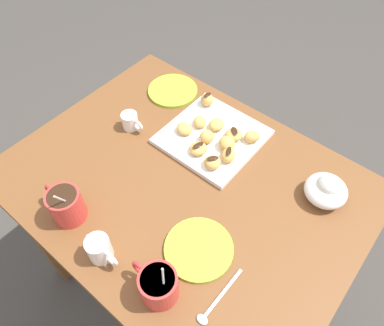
% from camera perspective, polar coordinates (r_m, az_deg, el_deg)
% --- Properties ---
extents(ground_plane, '(8.00, 8.00, 0.00)m').
position_cam_1_polar(ground_plane, '(1.72, -0.82, -17.57)').
color(ground_plane, '#423D38').
extents(dining_table, '(1.00, 0.77, 0.75)m').
position_cam_1_polar(dining_table, '(1.17, -1.16, -7.05)').
color(dining_table, brown).
rests_on(dining_table, ground_plane).
extents(pastry_plate_square, '(0.28, 0.28, 0.02)m').
position_cam_1_polar(pastry_plate_square, '(1.15, 3.25, 4.16)').
color(pastry_plate_square, white).
rests_on(pastry_plate_square, dining_table).
extents(coffee_mug_red_left, '(0.13, 0.09, 0.14)m').
position_cam_1_polar(coffee_mug_red_left, '(0.86, -5.39, -18.58)').
color(coffee_mug_red_left, red).
rests_on(coffee_mug_red_left, dining_table).
extents(coffee_mug_red_right, '(0.13, 0.09, 0.15)m').
position_cam_1_polar(coffee_mug_red_right, '(1.00, -19.31, -6.19)').
color(coffee_mug_red_right, red).
rests_on(coffee_mug_red_right, dining_table).
extents(cream_pitcher_white, '(0.10, 0.06, 0.07)m').
position_cam_1_polar(cream_pitcher_white, '(0.93, -14.38, -12.94)').
color(cream_pitcher_white, white).
rests_on(cream_pitcher_white, dining_table).
extents(ice_cream_bowl, '(0.12, 0.12, 0.09)m').
position_cam_1_polar(ice_cream_bowl, '(1.05, 20.42, -3.94)').
color(ice_cream_bowl, white).
rests_on(ice_cream_bowl, dining_table).
extents(chocolate_sauce_pitcher, '(0.09, 0.05, 0.06)m').
position_cam_1_polar(chocolate_sauce_pitcher, '(1.18, -9.74, 6.65)').
color(chocolate_sauce_pitcher, white).
rests_on(chocolate_sauce_pitcher, dining_table).
extents(saucer_lime_left, '(0.18, 0.18, 0.01)m').
position_cam_1_polar(saucer_lime_left, '(1.31, -3.06, 11.34)').
color(saucer_lime_left, '#9EC633').
rests_on(saucer_lime_left, dining_table).
extents(saucer_lime_right, '(0.18, 0.18, 0.01)m').
position_cam_1_polar(saucer_lime_right, '(0.94, 1.07, -13.38)').
color(saucer_lime_right, '#9EC633').
rests_on(saucer_lime_right, dining_table).
extents(loose_spoon_near_saucer, '(0.03, 0.16, 0.01)m').
position_cam_1_polar(loose_spoon_near_saucer, '(0.89, 3.71, -21.12)').
color(loose_spoon_near_saucer, silver).
rests_on(loose_spoon_near_saucer, dining_table).
extents(beignet_0, '(0.06, 0.06, 0.03)m').
position_cam_1_polar(beignet_0, '(1.14, -1.20, 5.45)').
color(beignet_0, '#DBA351').
rests_on(beignet_0, pastry_plate_square).
extents(beignet_1, '(0.07, 0.07, 0.03)m').
position_cam_1_polar(beignet_1, '(1.13, 6.62, 4.46)').
color(beignet_1, '#DBA351').
rests_on(beignet_1, pastry_plate_square).
extents(chocolate_drizzle_1, '(0.04, 0.04, 0.00)m').
position_cam_1_polar(chocolate_drizzle_1, '(1.11, 6.70, 5.05)').
color(chocolate_drizzle_1, '#381E11').
rests_on(chocolate_drizzle_1, beignet_1).
extents(beignet_2, '(0.07, 0.07, 0.03)m').
position_cam_1_polar(beignet_2, '(1.05, 3.23, 0.11)').
color(beignet_2, '#DBA351').
rests_on(beignet_2, pastry_plate_square).
extents(chocolate_drizzle_2, '(0.03, 0.04, 0.00)m').
position_cam_1_polar(chocolate_drizzle_2, '(1.04, 3.27, 0.73)').
color(chocolate_drizzle_2, '#381E11').
rests_on(chocolate_drizzle_2, beignet_2).
extents(beignet_3, '(0.06, 0.06, 0.03)m').
position_cam_1_polar(beignet_3, '(1.13, 9.46, 4.14)').
color(beignet_3, '#DBA351').
rests_on(beignet_3, pastry_plate_square).
extents(beignet_4, '(0.06, 0.06, 0.03)m').
position_cam_1_polar(beignet_4, '(1.08, 0.97, 2.29)').
color(beignet_4, '#DBA351').
rests_on(beignet_4, pastry_plate_square).
extents(chocolate_drizzle_4, '(0.03, 0.04, 0.00)m').
position_cam_1_polar(chocolate_drizzle_4, '(1.07, 0.98, 2.82)').
color(chocolate_drizzle_4, '#381E11').
rests_on(chocolate_drizzle_4, beignet_4).
extents(beignet_5, '(0.07, 0.06, 0.04)m').
position_cam_1_polar(beignet_5, '(1.10, 5.53, 3.10)').
color(beignet_5, '#DBA351').
rests_on(beignet_5, pastry_plate_square).
extents(beignet_6, '(0.06, 0.06, 0.03)m').
position_cam_1_polar(beignet_6, '(1.16, 1.27, 6.51)').
color(beignet_6, '#DBA351').
rests_on(beignet_6, pastry_plate_square).
extents(beignet_7, '(0.05, 0.05, 0.04)m').
position_cam_1_polar(beignet_7, '(1.11, 2.36, 4.17)').
color(beignet_7, '#DBA351').
rests_on(beignet_7, pastry_plate_square).
extents(beignet_8, '(0.06, 0.06, 0.03)m').
position_cam_1_polar(beignet_8, '(1.15, 3.90, 6.07)').
color(beignet_8, '#DBA351').
rests_on(beignet_8, pastry_plate_square).
extents(beignet_9, '(0.05, 0.05, 0.04)m').
position_cam_1_polar(beignet_9, '(1.23, 2.40, 9.94)').
color(beignet_9, '#DBA351').
rests_on(beignet_9, pastry_plate_square).
extents(chocolate_drizzle_9, '(0.02, 0.03, 0.00)m').
position_cam_1_polar(chocolate_drizzle_9, '(1.21, 2.43, 10.69)').
color(chocolate_drizzle_9, '#381E11').
rests_on(chocolate_drizzle_9, beignet_9).
extents(beignet_10, '(0.06, 0.06, 0.03)m').
position_cam_1_polar(beignet_10, '(1.07, 5.74, 1.23)').
color(beignet_10, '#DBA351').
rests_on(beignet_10, pastry_plate_square).
extents(chocolate_drizzle_10, '(0.03, 0.04, 0.00)m').
position_cam_1_polar(chocolate_drizzle_10, '(1.05, 5.82, 1.87)').
color(chocolate_drizzle_10, '#381E11').
rests_on(chocolate_drizzle_10, beignet_10).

